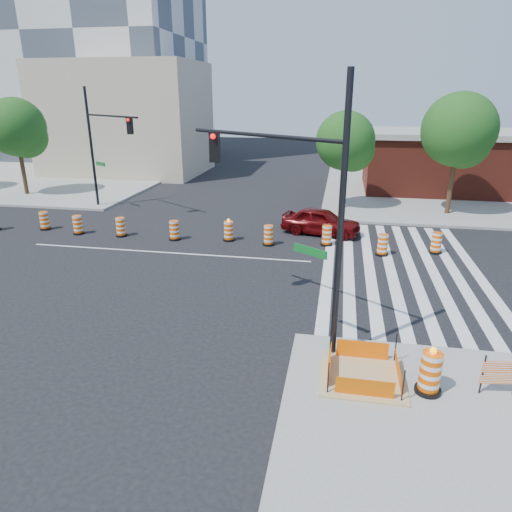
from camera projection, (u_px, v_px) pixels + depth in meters
name	position (u px, v px, depth m)	size (l,w,h in m)	color
ground	(166.00, 253.00, 22.11)	(120.00, 120.00, 0.00)	black
sidewalk_ne	(468.00, 191.00, 35.65)	(22.00, 22.00, 0.15)	gray
sidewalk_nw	(52.00, 176.00, 41.83)	(22.00, 22.00, 0.15)	gray
crosswalk_east	(400.00, 267.00, 20.23)	(6.75, 13.50, 0.01)	silver
lane_centerline	(166.00, 252.00, 22.11)	(14.00, 0.12, 0.01)	silver
excavation_pit	(363.00, 375.00, 12.16)	(2.20, 2.20, 0.90)	tan
brick_storefront	(473.00, 162.00, 34.90)	(16.50, 8.50, 4.60)	maroon
beige_midrise	(127.00, 119.00, 42.84)	(14.00, 10.00, 10.00)	tan
red_coupe	(321.00, 221.00, 24.78)	(1.71, 4.25, 1.45)	#540708
signal_pole_se	(294.00, 189.00, 12.84)	(4.98, 3.31, 7.74)	black
signal_pole_nw	(103.00, 138.00, 28.43)	(4.88, 3.19, 7.55)	black
pit_drum	(430.00, 374.00, 11.40)	(0.66, 0.66, 1.29)	black
barricade	(500.00, 373.00, 11.32)	(0.92, 0.17, 1.09)	#F45705
tree_north_b	(17.00, 131.00, 32.79)	(4.15, 4.15, 7.06)	#382314
tree_north_c	(346.00, 144.00, 28.86)	(3.75, 3.71, 6.30)	#382314
tree_north_d	(459.00, 134.00, 27.20)	(4.37, 4.37, 7.43)	#382314
median_drum_1	(44.00, 221.00, 25.69)	(0.60, 0.60, 1.02)	black
median_drum_2	(78.00, 225.00, 24.87)	(0.60, 0.60, 1.02)	black
median_drum_3	(121.00, 228.00, 24.49)	(0.60, 0.60, 1.02)	black
median_drum_4	(174.00, 231.00, 23.88)	(0.60, 0.60, 1.02)	black
median_drum_5	(229.00, 232.00, 23.75)	(0.60, 0.60, 1.18)	black
median_drum_6	(269.00, 236.00, 23.06)	(0.60, 0.60, 1.02)	black
median_drum_7	(327.00, 236.00, 23.03)	(0.60, 0.60, 1.02)	black
median_drum_8	(383.00, 246.00, 21.61)	(0.60, 0.60, 1.02)	black
median_drum_9	(436.00, 244.00, 21.89)	(0.60, 0.60, 1.02)	black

